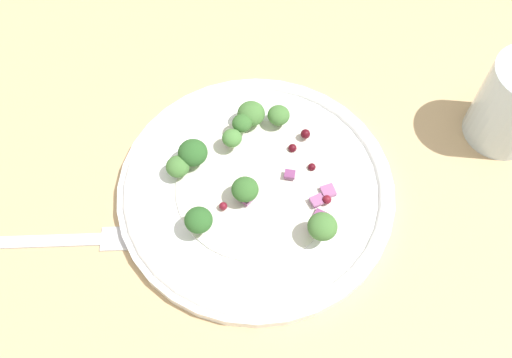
% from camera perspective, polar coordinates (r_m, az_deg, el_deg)
% --- Properties ---
extents(ground_plane, '(1.80, 1.80, 0.02)m').
position_cam_1_polar(ground_plane, '(0.55, -0.53, -4.47)').
color(ground_plane, tan).
extents(plate, '(0.27, 0.27, 0.02)m').
position_cam_1_polar(plate, '(0.55, 0.00, -0.96)').
color(plate, white).
rests_on(plate, ground_plane).
extents(dressing_pool, '(0.16, 0.16, 0.00)m').
position_cam_1_polar(dressing_pool, '(0.54, 0.00, -0.73)').
color(dressing_pool, white).
rests_on(dressing_pool, plate).
extents(broccoli_floret_0, '(0.03, 0.03, 0.03)m').
position_cam_1_polar(broccoli_floret_0, '(0.57, -0.49, 6.61)').
color(broccoli_floret_0, '#ADD18E').
rests_on(broccoli_floret_0, plate).
extents(broccoli_floret_1, '(0.03, 0.03, 0.03)m').
position_cam_1_polar(broccoli_floret_1, '(0.51, -5.85, -4.21)').
color(broccoli_floret_1, '#ADD18E').
rests_on(broccoli_floret_1, plate).
extents(broccoli_floret_2, '(0.03, 0.03, 0.03)m').
position_cam_1_polar(broccoli_floret_2, '(0.52, -1.12, -1.10)').
color(broccoli_floret_2, '#9EC684').
rests_on(broccoli_floret_2, plate).
extents(broccoli_floret_3, '(0.02, 0.02, 0.02)m').
position_cam_1_polar(broccoli_floret_3, '(0.56, -1.43, 5.65)').
color(broccoli_floret_3, '#9EC684').
rests_on(broccoli_floret_3, plate).
extents(broccoli_floret_4, '(0.02, 0.02, 0.02)m').
position_cam_1_polar(broccoli_floret_4, '(0.55, -2.46, 4.15)').
color(broccoli_floret_4, '#ADD18E').
rests_on(broccoli_floret_4, plate).
extents(broccoli_floret_5, '(0.02, 0.02, 0.02)m').
position_cam_1_polar(broccoli_floret_5, '(0.57, 2.31, 6.46)').
color(broccoli_floret_5, '#8EB77A').
rests_on(broccoli_floret_5, plate).
extents(broccoli_floret_6, '(0.03, 0.03, 0.03)m').
position_cam_1_polar(broccoli_floret_6, '(0.55, -6.43, 2.63)').
color(broccoli_floret_6, '#9EC684').
rests_on(broccoli_floret_6, plate).
extents(broccoli_floret_7, '(0.02, 0.02, 0.02)m').
position_cam_1_polar(broccoli_floret_7, '(0.54, -7.95, 1.23)').
color(broccoli_floret_7, '#ADD18E').
rests_on(broccoli_floret_7, plate).
extents(broccoli_floret_8, '(0.03, 0.03, 0.03)m').
position_cam_1_polar(broccoli_floret_8, '(0.50, 6.76, -4.85)').
color(broccoli_floret_8, '#ADD18E').
rests_on(broccoli_floret_8, plate).
extents(cranberry_0, '(0.01, 0.01, 0.01)m').
position_cam_1_polar(cranberry_0, '(0.57, -2.80, 3.97)').
color(cranberry_0, maroon).
rests_on(cranberry_0, plate).
extents(cranberry_1, '(0.01, 0.01, 0.01)m').
position_cam_1_polar(cranberry_1, '(0.53, 7.21, -2.09)').
color(cranberry_1, maroon).
rests_on(cranberry_1, plate).
extents(cranberry_2, '(0.01, 0.01, 0.01)m').
position_cam_1_polar(cranberry_2, '(0.53, -3.35, -2.76)').
color(cranberry_2, maroon).
rests_on(cranberry_2, plate).
extents(cranberry_3, '(0.01, 0.01, 0.01)m').
position_cam_1_polar(cranberry_3, '(0.56, 3.72, 3.15)').
color(cranberry_3, '#4C0A14').
rests_on(cranberry_3, plate).
extents(cranberry_4, '(0.01, 0.01, 0.01)m').
position_cam_1_polar(cranberry_4, '(0.52, 5.75, -4.97)').
color(cranberry_4, maroon).
rests_on(cranberry_4, plate).
extents(cranberry_5, '(0.01, 0.01, 0.01)m').
position_cam_1_polar(cranberry_5, '(0.57, 5.04, 4.58)').
color(cranberry_5, '#4C0A14').
rests_on(cranberry_5, plate).
extents(cranberry_6, '(0.01, 0.01, 0.01)m').
position_cam_1_polar(cranberry_6, '(0.55, 5.69, 1.22)').
color(cranberry_6, '#4C0A14').
rests_on(cranberry_6, plate).
extents(onion_bit_0, '(0.02, 0.02, 0.00)m').
position_cam_1_polar(onion_bit_0, '(0.54, 7.33, -1.23)').
color(onion_bit_0, '#A35B93').
rests_on(onion_bit_0, plate).
extents(onion_bit_1, '(0.01, 0.01, 0.01)m').
position_cam_1_polar(onion_bit_1, '(0.53, -1.08, -1.89)').
color(onion_bit_1, '#843D75').
rests_on(onion_bit_1, plate).
extents(onion_bit_2, '(0.01, 0.01, 0.00)m').
position_cam_1_polar(onion_bit_2, '(0.54, 3.81, 0.17)').
color(onion_bit_2, '#843D75').
rests_on(onion_bit_2, plate).
extents(onion_bit_3, '(0.01, 0.02, 0.00)m').
position_cam_1_polar(onion_bit_3, '(0.53, 6.24, -2.19)').
color(onion_bit_3, '#A35B93').
rests_on(onion_bit_3, plate).
extents(onion_bit_4, '(0.02, 0.02, 0.00)m').
position_cam_1_polar(onion_bit_4, '(0.53, 6.48, -3.88)').
color(onion_bit_4, '#843D75').
rests_on(onion_bit_4, plate).
extents(onion_bit_5, '(0.01, 0.01, 0.01)m').
position_cam_1_polar(onion_bit_5, '(0.54, -1.40, -0.55)').
color(onion_bit_5, '#934C84').
rests_on(onion_bit_5, plate).
extents(fork, '(0.14, 0.15, 0.01)m').
position_cam_1_polar(fork, '(0.56, -19.93, -5.88)').
color(fork, silver).
rests_on(fork, ground_plane).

